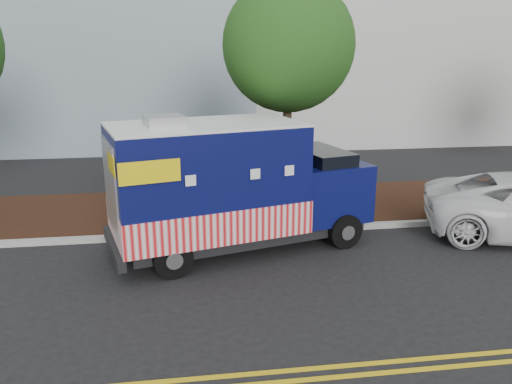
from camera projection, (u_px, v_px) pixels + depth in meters
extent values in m
plane|color=black|center=(243.00, 256.00, 11.79)|extent=(120.00, 120.00, 0.00)
cube|color=#9E9E99|center=(237.00, 232.00, 13.10)|extent=(120.00, 0.18, 0.15)
cube|color=black|center=(230.00, 208.00, 15.10)|extent=(120.00, 4.00, 0.15)
cube|color=gold|center=(277.00, 372.00, 7.55)|extent=(120.00, 0.10, 0.01)
cube|color=gold|center=(280.00, 382.00, 7.32)|extent=(120.00, 0.10, 0.01)
cylinder|color=#38281C|center=(287.00, 146.00, 14.76)|extent=(0.26, 0.26, 3.87)
sphere|color=#234C15|center=(288.00, 45.00, 13.96)|extent=(3.72, 3.72, 3.72)
cube|color=#473828|center=(168.00, 189.00, 12.97)|extent=(0.06, 0.06, 2.40)
cube|color=black|center=(244.00, 230.00, 12.28)|extent=(6.01, 3.35, 0.29)
cube|color=#090D45|center=(207.00, 178.00, 11.55)|extent=(4.74, 3.38, 2.45)
cube|color=red|center=(208.00, 213.00, 11.78)|extent=(4.80, 3.45, 0.76)
cube|color=white|center=(205.00, 125.00, 11.20)|extent=(4.74, 3.38, 0.06)
cube|color=#B7B7BA|center=(164.00, 121.00, 10.82)|extent=(1.00, 1.00, 0.22)
cube|color=#090D45|center=(321.00, 188.00, 12.85)|extent=(2.34, 2.59, 1.43)
cube|color=black|center=(320.00, 162.00, 12.64)|extent=(1.50, 2.18, 0.66)
cube|color=black|center=(350.00, 201.00, 13.33)|extent=(0.61, 1.99, 0.31)
cube|color=black|center=(114.00, 247.00, 11.10)|extent=(0.77, 2.26, 0.29)
cube|color=#B7B7BA|center=(110.00, 186.00, 10.72)|extent=(0.52, 1.78, 1.94)
cube|color=#B7B7BA|center=(204.00, 164.00, 12.72)|extent=(1.78, 0.52, 1.12)
cube|color=yellow|center=(150.00, 172.00, 9.74)|extent=(1.19, 0.34, 0.46)
cube|color=yellow|center=(129.00, 150.00, 11.89)|extent=(1.19, 0.34, 0.46)
cylinder|color=black|center=(344.00, 231.00, 12.20)|extent=(0.90, 0.50, 0.86)
cylinder|color=black|center=(304.00, 207.00, 14.04)|extent=(0.90, 0.50, 0.86)
cylinder|color=black|center=(173.00, 258.00, 10.59)|extent=(0.90, 0.50, 0.86)
cylinder|color=black|center=(152.00, 227.00, 12.43)|extent=(0.90, 0.50, 0.86)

